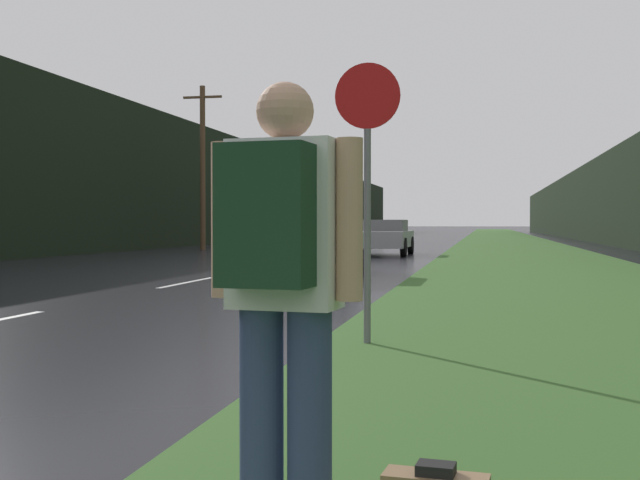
{
  "coord_description": "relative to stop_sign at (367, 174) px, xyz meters",
  "views": [
    {
      "loc": [
        5.93,
        -0.93,
        1.21
      ],
      "look_at": [
        2.84,
        14.01,
        0.88
      ],
      "focal_mm": 45.0,
      "sensor_mm": 36.0,
      "label": 1
    }
  ],
  "objects": [
    {
      "name": "grass_verge",
      "position": [
        2.51,
        33.09,
        -1.68
      ],
      "size": [
        6.0,
        240.0,
        0.02
      ],
      "primitive_type": "cube",
      "color": "#386028",
      "rests_on": "ground_plane"
    },
    {
      "name": "lane_stripe_d",
      "position": [
        -4.79,
        14.54,
        -1.69
      ],
      "size": [
        0.12,
        3.0,
        0.01
      ],
      "primitive_type": "cube",
      "color": "silver",
      "rests_on": "ground_plane"
    },
    {
      "name": "treeline_far_side",
      "position": [
        -15.08,
        43.09,
        1.6
      ],
      "size": [
        2.0,
        140.0,
        6.58
      ],
      "primitive_type": "cube",
      "color": "black",
      "rests_on": "ground_plane"
    },
    {
      "name": "hitchhiker_with_backpack",
      "position": [
        0.4,
        -4.93,
        -0.69
      ],
      "size": [
        0.6,
        0.44,
        1.74
      ],
      "rotation": [
        0.0,
        0.0,
        -0.1
      ],
      "color": "navy",
      "rests_on": "ground_plane"
    },
    {
      "name": "car_oncoming",
      "position": [
        -6.93,
        34.57,
        -0.97
      ],
      "size": [
        1.9,
        4.32,
        1.4
      ],
      "color": "#2D3856",
      "rests_on": "ground_plane"
    },
    {
      "name": "car_passing_near",
      "position": [
        -2.64,
        9.98,
        -0.96
      ],
      "size": [
        1.9,
        4.76,
        1.44
      ],
      "rotation": [
        0.0,
        0.0,
        3.14
      ],
      "color": "#9E9EA3",
      "rests_on": "ground_plane"
    },
    {
      "name": "utility_pole_far",
      "position": [
        -11.3,
        26.34,
        2.12
      ],
      "size": [
        1.8,
        0.24,
        7.35
      ],
      "color": "#4C3823",
      "rests_on": "ground_plane"
    },
    {
      "name": "stop_sign",
      "position": [
        0.0,
        0.0,
        0.0
      ],
      "size": [
        0.65,
        0.07,
        2.78
      ],
      "color": "slate",
      "rests_on": "ground_plane"
    },
    {
      "name": "car_passing_far",
      "position": [
        -2.64,
        22.35,
        -0.99
      ],
      "size": [
        2.01,
        4.51,
        1.33
      ],
      "rotation": [
        0.0,
        0.0,
        3.14
      ],
      "color": "#9E9EA3",
      "rests_on": "ground_plane"
    },
    {
      "name": "lane_stripe_c",
      "position": [
        -4.79,
        7.54,
        -1.69
      ],
      "size": [
        0.12,
        3.0,
        0.01
      ],
      "primitive_type": "cube",
      "color": "silver",
      "rests_on": "ground_plane"
    },
    {
      "name": "treeline_near_side",
      "position": [
        8.51,
        43.09,
        0.85
      ],
      "size": [
        2.0,
        140.0,
        5.09
      ],
      "primitive_type": "cube",
      "color": "black",
      "rests_on": "ground_plane"
    }
  ]
}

